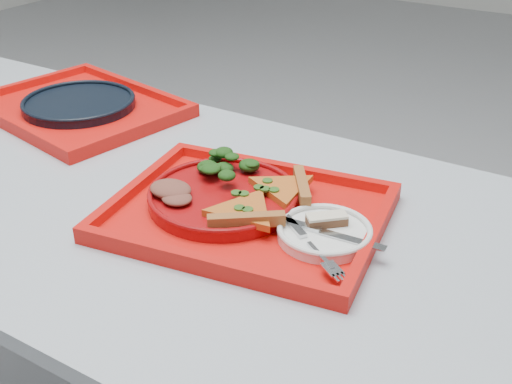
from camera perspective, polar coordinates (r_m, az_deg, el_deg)
table at (r=1.29m, az=-12.50°, el=-1.63°), size 1.60×0.80×0.75m
tray_main at (r=1.09m, az=-0.80°, el=-2.19°), size 0.50×0.41×0.01m
tray_far at (r=1.58m, az=-15.38°, el=7.05°), size 0.51×0.43×0.01m
dinner_plate at (r=1.11m, az=-2.93°, el=-0.53°), size 0.26×0.26×0.02m
side_plate at (r=1.02m, az=6.10°, el=-3.76°), size 0.15×0.15×0.01m
navy_plate at (r=1.57m, az=-15.45°, el=7.52°), size 0.26×0.26×0.02m
pizza_slice_a at (r=1.04m, az=-1.02°, el=-1.51°), size 0.18×0.18×0.02m
pizza_slice_b at (r=1.11m, az=2.38°, el=0.55°), size 0.18×0.17×0.02m
salad_heap at (r=1.16m, az=-3.01°, el=2.52°), size 0.09×0.08×0.05m
meat_portion at (r=1.11m, az=-7.60°, el=0.26°), size 0.08×0.06×0.02m
dessert_bar at (r=1.03m, az=6.31°, el=-2.45°), size 0.07×0.06×0.02m
knife at (r=1.01m, az=6.51°, el=-3.61°), size 0.19×0.03×0.01m
fork at (r=0.98m, az=4.65°, el=-4.40°), size 0.16×0.12×0.01m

